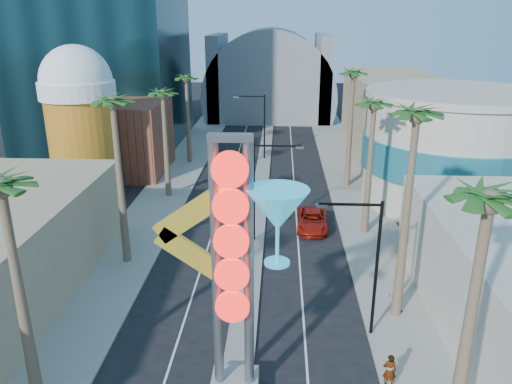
{
  "coord_description": "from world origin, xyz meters",
  "views": [
    {
      "loc": [
        1.95,
        -15.99,
        16.88
      ],
      "look_at": [
        0.23,
        18.53,
        4.66
      ],
      "focal_mm": 35.0,
      "sensor_mm": 36.0,
      "label": 1
    }
  ],
  "objects_px": {
    "red_pickup": "(312,220)",
    "pedestrian_a": "(389,371)",
    "neon_sign": "(251,256)",
    "pedestrian_b": "(396,297)"
  },
  "relations": [
    {
      "from": "red_pickup",
      "to": "pedestrian_a",
      "type": "relative_size",
      "value": 2.99
    },
    {
      "from": "neon_sign",
      "to": "pedestrian_b",
      "type": "bearing_deg",
      "value": 41.8
    },
    {
      "from": "neon_sign",
      "to": "pedestrian_a",
      "type": "relative_size",
      "value": 7.02
    },
    {
      "from": "red_pickup",
      "to": "pedestrian_b",
      "type": "relative_size",
      "value": 2.87
    },
    {
      "from": "red_pickup",
      "to": "pedestrian_a",
      "type": "bearing_deg",
      "value": -79.87
    },
    {
      "from": "red_pickup",
      "to": "pedestrian_b",
      "type": "height_order",
      "value": "pedestrian_b"
    },
    {
      "from": "neon_sign",
      "to": "red_pickup",
      "type": "relative_size",
      "value": 2.34
    },
    {
      "from": "neon_sign",
      "to": "pedestrian_b",
      "type": "distance_m",
      "value": 12.64
    },
    {
      "from": "pedestrian_a",
      "to": "pedestrian_b",
      "type": "xyz_separation_m",
      "value": [
        1.71,
        6.59,
        0.04
      ]
    },
    {
      "from": "neon_sign",
      "to": "red_pickup",
      "type": "bearing_deg",
      "value": 78.78
    }
  ]
}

